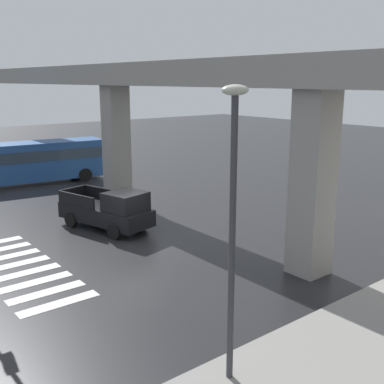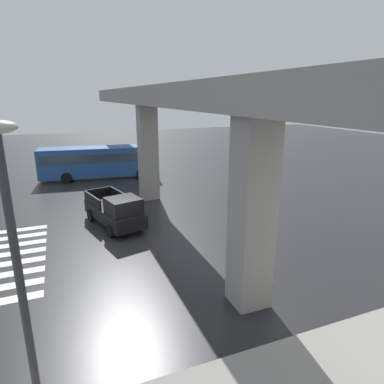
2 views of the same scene
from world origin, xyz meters
The scene contains 6 objects.
ground_plane centered at (0.00, 0.00, 0.00)m, with size 120.00×120.00×0.00m, color #232326.
crosswalk_stripes centered at (0.00, -5.13, 0.01)m, with size 8.25×2.80×0.01m.
elevated_overpass centered at (0.00, 3.58, 6.98)m, with size 51.42×2.06×8.22m.
pickup_truck centered at (-2.28, 0.21, 0.99)m, with size 5.41×3.08×2.08m.
city_bus centered at (-15.44, 0.91, 1.72)m, with size 3.75×11.02×2.99m.
street_lamp_near_corner centered at (10.51, -3.52, 4.56)m, with size 0.44×0.70×7.24m.
Camera 1 is at (18.09, -10.73, 7.34)m, focal length 44.42 mm.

